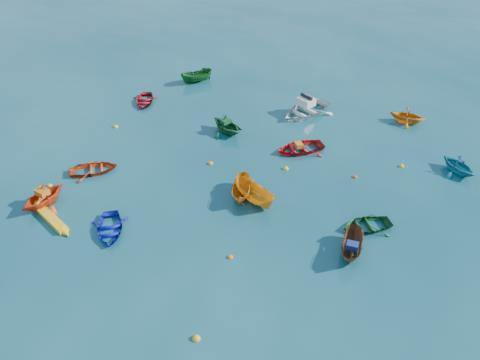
# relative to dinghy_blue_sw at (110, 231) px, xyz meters

# --- Properties ---
(ground) EXTENTS (160.00, 160.00, 0.00)m
(ground) POSITION_rel_dinghy_blue_sw_xyz_m (6.10, 0.81, 0.00)
(ground) COLOR #0A3B48
(ground) RESTS_ON ground
(dinghy_blue_sw) EXTENTS (3.10, 3.52, 0.61)m
(dinghy_blue_sw) POSITION_rel_dinghy_blue_sw_xyz_m (0.00, 0.00, 0.00)
(dinghy_blue_sw) COLOR #0E15B5
(dinghy_blue_sw) RESTS_ON ground
(sampan_brown_mid) EXTENTS (1.34, 2.95, 1.11)m
(sampan_brown_mid) POSITION_rel_dinghy_blue_sw_xyz_m (13.17, 1.30, 0.00)
(sampan_brown_mid) COLOR #57351F
(sampan_brown_mid) RESTS_ON ground
(dinghy_orange_w) EXTENTS (3.30, 3.55, 1.53)m
(dinghy_orange_w) POSITION_rel_dinghy_blue_sw_xyz_m (-4.81, 1.28, 0.00)
(dinghy_orange_w) COLOR #DF4215
(dinghy_orange_w) RESTS_ON ground
(sampan_yellow_mid) EXTENTS (3.25, 2.93, 1.24)m
(sampan_yellow_mid) POSITION_rel_dinghy_blue_sw_xyz_m (7.33, 4.43, 0.00)
(sampan_yellow_mid) COLOR orange
(sampan_yellow_mid) RESTS_ON ground
(dinghy_green_e) EXTENTS (3.47, 3.08, 0.59)m
(dinghy_green_e) POSITION_rel_dinghy_blue_sw_xyz_m (13.90, 3.52, 0.00)
(dinghy_green_e) COLOR #10471B
(dinghy_green_e) RESTS_ON ground
(dinghy_cyan_se) EXTENTS (3.29, 3.31, 1.32)m
(dinghy_cyan_se) POSITION_rel_dinghy_blue_sw_xyz_m (19.66, 10.37, 0.00)
(dinghy_cyan_se) COLOR teal
(dinghy_cyan_se) RESTS_ON ground
(dinghy_red_nw) EXTENTS (3.74, 3.38, 0.64)m
(dinghy_red_nw) POSITION_rel_dinghy_blue_sw_xyz_m (-3.57, 5.08, 0.00)
(dinghy_red_nw) COLOR red
(dinghy_red_nw) RESTS_ON ground
(sampan_orange_n) EXTENTS (1.35, 2.93, 1.10)m
(sampan_orange_n) POSITION_rel_dinghy_blue_sw_xyz_m (6.47, 4.74, 0.00)
(sampan_orange_n) COLOR orange
(sampan_orange_n) RESTS_ON ground
(dinghy_green_n) EXTENTS (3.77, 3.68, 1.51)m
(dinghy_green_n) POSITION_rel_dinghy_blue_sw_xyz_m (3.67, 11.92, 0.00)
(dinghy_green_n) COLOR #124F26
(dinghy_green_n) RESTS_ON ground
(dinghy_red_ne) EXTENTS (4.18, 3.82, 0.71)m
(dinghy_red_ne) POSITION_rel_dinghy_blue_sw_xyz_m (9.28, 10.65, 0.00)
(dinghy_red_ne) COLOR red
(dinghy_red_ne) RESTS_ON ground
(dinghy_red_far) EXTENTS (2.76, 3.34, 0.60)m
(dinghy_red_far) POSITION_rel_dinghy_blue_sw_xyz_m (-4.12, 15.07, 0.00)
(dinghy_red_far) COLOR #AA0E16
(dinghy_red_far) RESTS_ON ground
(dinghy_orange_far) EXTENTS (3.01, 2.72, 1.38)m
(dinghy_orange_far) POSITION_rel_dinghy_blue_sw_xyz_m (16.78, 16.50, 0.00)
(dinghy_orange_far) COLOR orange
(dinghy_orange_far) RESTS_ON ground
(sampan_green_far) EXTENTS (2.99, 2.88, 1.17)m
(sampan_green_far) POSITION_rel_dinghy_blue_sw_xyz_m (-1.08, 19.87, 0.00)
(sampan_green_far) COLOR #125119
(sampan_green_far) RESTS_ON ground
(kayak_yellow) EXTENTS (3.44, 2.42, 0.37)m
(kayak_yellow) POSITION_rel_dinghy_blue_sw_xyz_m (-3.65, 0.08, 0.00)
(kayak_yellow) COLOR yellow
(kayak_yellow) RESTS_ON ground
(motorboat_white) EXTENTS (5.24, 5.50, 1.53)m
(motorboat_white) POSITION_rel_dinghy_blue_sw_xyz_m (9.02, 16.13, 0.00)
(motorboat_white) COLOR silver
(motorboat_white) RESTS_ON ground
(tarp_blue_a) EXTENTS (0.65, 0.52, 0.30)m
(tarp_blue_a) POSITION_rel_dinghy_blue_sw_xyz_m (13.15, 1.15, 0.70)
(tarp_blue_a) COLOR navy
(tarp_blue_a) RESTS_ON sampan_brown_mid
(tarp_orange_a) EXTENTS (0.89, 0.78, 0.36)m
(tarp_orange_a) POSITION_rel_dinghy_blue_sw_xyz_m (-4.80, 1.33, 0.94)
(tarp_orange_a) COLOR orange
(tarp_orange_a) RESTS_ON dinghy_orange_w
(tarp_green_b) EXTENTS (0.82, 0.86, 0.33)m
(tarp_green_b) POSITION_rel_dinghy_blue_sw_xyz_m (3.59, 11.98, 0.92)
(tarp_green_b) COLOR #134D24
(tarp_green_b) RESTS_ON dinghy_green_n
(tarp_orange_b) EXTENTS (0.71, 0.77, 0.30)m
(tarp_orange_b) POSITION_rel_dinghy_blue_sw_xyz_m (9.19, 10.60, 0.50)
(tarp_orange_b) COLOR orange
(tarp_orange_b) RESTS_ON dinghy_red_ne
(buoy_ye_a) EXTENTS (0.38, 0.38, 0.38)m
(buoy_ye_a) POSITION_rel_dinghy_blue_sw_xyz_m (6.75, -5.55, 0.00)
(buoy_ye_a) COLOR gold
(buoy_ye_a) RESTS_ON ground
(buoy_or_b) EXTENTS (0.29, 0.29, 0.29)m
(buoy_or_b) POSITION_rel_dinghy_blue_sw_xyz_m (7.02, -0.43, 0.00)
(buoy_or_b) COLOR orange
(buoy_or_b) RESTS_ON ground
(buoy_ye_b) EXTENTS (0.33, 0.33, 0.33)m
(buoy_ye_b) POSITION_rel_dinghy_blue_sw_xyz_m (-5.57, 3.00, 0.00)
(buoy_ye_b) COLOR gold
(buoy_ye_b) RESTS_ON ground
(buoy_or_c) EXTENTS (0.35, 0.35, 0.35)m
(buoy_or_c) POSITION_rel_dinghy_blue_sw_xyz_m (3.63, 7.68, 0.00)
(buoy_or_c) COLOR orange
(buoy_or_c) RESTS_ON ground
(buoy_ye_c) EXTENTS (0.38, 0.38, 0.38)m
(buoy_ye_c) POSITION_rel_dinghy_blue_sw_xyz_m (8.67, 8.22, 0.00)
(buoy_ye_c) COLOR yellow
(buoy_ye_c) RESTS_ON ground
(buoy_or_d) EXTENTS (0.31, 0.31, 0.31)m
(buoy_or_d) POSITION_rel_dinghy_blue_sw_xyz_m (13.16, 8.30, 0.00)
(buoy_or_d) COLOR #DD490C
(buoy_or_d) RESTS_ON ground
(buoy_ye_d) EXTENTS (0.35, 0.35, 0.35)m
(buoy_ye_d) POSITION_rel_dinghy_blue_sw_xyz_m (-4.72, 10.81, 0.00)
(buoy_ye_d) COLOR yellow
(buoy_ye_d) RESTS_ON ground
(buoy_or_e) EXTENTS (0.30, 0.30, 0.30)m
(buoy_or_e) POSITION_rel_dinghy_blue_sw_xyz_m (16.18, 17.90, 0.00)
(buoy_or_e) COLOR #D3600B
(buoy_or_e) RESTS_ON ground
(buoy_ye_e) EXTENTS (0.35, 0.35, 0.35)m
(buoy_ye_e) POSITION_rel_dinghy_blue_sw_xyz_m (16.14, 10.23, 0.00)
(buoy_ye_e) COLOR gold
(buoy_ye_e) RESTS_ON ground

